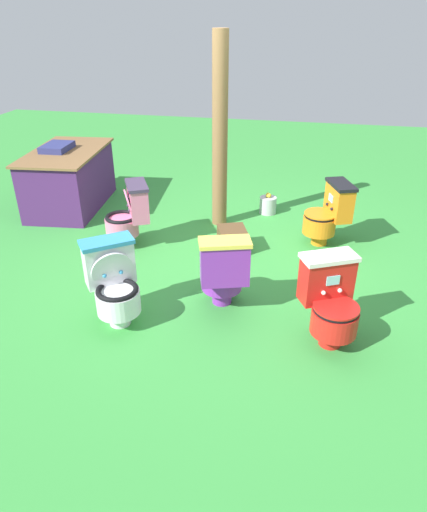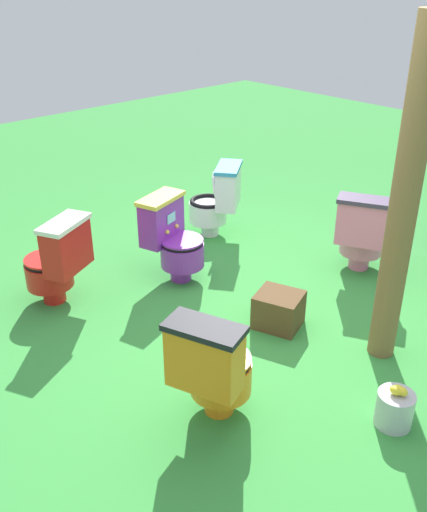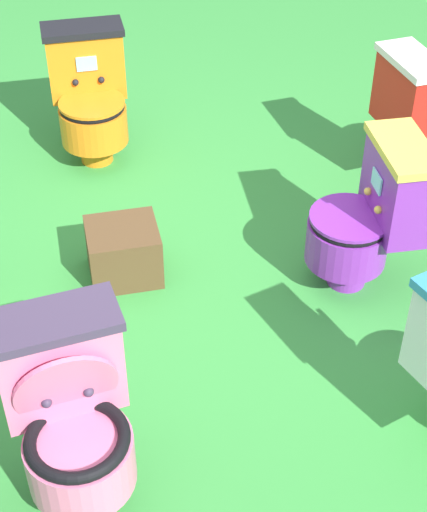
# 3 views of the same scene
# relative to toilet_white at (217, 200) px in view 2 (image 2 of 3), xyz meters

# --- Properties ---
(ground) EXTENTS (14.00, 14.00, 0.00)m
(ground) POSITION_rel_toilet_white_xyz_m (1.31, -0.76, -0.37)
(ground) COLOR green
(toilet_white) EXTENTS (0.64, 0.62, 0.73)m
(toilet_white) POSITION_rel_toilet_white_xyz_m (0.00, 0.00, 0.00)
(toilet_white) COLOR white
(toilet_white) RESTS_ON ground
(toilet_purple) EXTENTS (0.59, 0.53, 0.73)m
(toilet_purple) POSITION_rel_toilet_white_xyz_m (0.38, -0.87, -0.00)
(toilet_purple) COLOR purple
(toilet_purple) RESTS_ON ground
(toilet_orange) EXTENTS (0.54, 0.60, 0.73)m
(toilet_orange) POSITION_rel_toilet_white_xyz_m (1.88, -1.79, -0.00)
(toilet_orange) COLOR orange
(toilet_orange) RESTS_ON ground
(toilet_pink) EXTENTS (0.58, 0.62, 0.73)m
(toilet_pink) POSITION_rel_toilet_white_xyz_m (1.40, 0.39, 0.00)
(toilet_pink) COLOR pink
(toilet_pink) RESTS_ON ground
(toilet_red) EXTENTS (0.62, 0.58, 0.73)m
(toilet_red) POSITION_rel_toilet_white_xyz_m (0.09, -1.79, -0.00)
(toilet_red) COLOR red
(toilet_red) RESTS_ON ground
(wooden_post) EXTENTS (0.18, 0.18, 2.23)m
(wooden_post) POSITION_rel_toilet_white_xyz_m (2.19, -0.48, 0.74)
(wooden_post) COLOR brown
(wooden_post) RESTS_ON ground
(small_crate) EXTENTS (0.41, 0.39, 0.27)m
(small_crate) POSITION_rel_toilet_white_xyz_m (1.48, -0.76, -0.24)
(small_crate) COLOR brown
(small_crate) RESTS_ON ground
(lemon_bucket) EXTENTS (0.22, 0.22, 0.28)m
(lemon_bucket) POSITION_rel_toilet_white_xyz_m (2.64, -1.05, -0.26)
(lemon_bucket) COLOR #B7B7BF
(lemon_bucket) RESTS_ON ground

